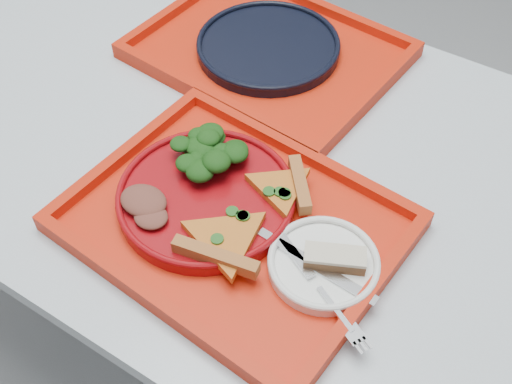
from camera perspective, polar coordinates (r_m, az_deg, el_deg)
ground at (r=1.69m, az=-4.03°, el=-12.15°), size 10.00×10.00×0.00m
table at (r=1.15m, az=-5.85°, el=4.02°), size 1.60×0.80×0.75m
tray_main at (r=0.93m, az=-1.95°, el=-2.97°), size 0.48×0.38×0.01m
tray_far at (r=1.21m, az=1.09°, el=12.18°), size 0.48×0.39×0.01m
dinner_plate at (r=0.94m, az=-4.42°, el=-0.56°), size 0.26×0.26×0.02m
side_plate at (r=0.87m, az=6.01°, el=-6.51°), size 0.15×0.15×0.01m
navy_plate at (r=1.20m, az=1.10°, el=12.71°), size 0.26×0.26×0.02m
pizza_slice_a at (r=0.87m, az=-2.68°, el=-4.04°), size 0.14×0.16×0.02m
pizza_slice_b at (r=0.93m, az=2.18°, el=0.53°), size 0.15×0.15×0.02m
salad_heap at (r=0.96m, az=-4.52°, el=3.63°), size 0.10×0.09×0.05m
meat_portion at (r=0.92m, az=-9.97°, el=-0.77°), size 0.07×0.06×0.02m
dessert_bar at (r=0.86m, az=7.03°, el=-5.87°), size 0.09×0.06×0.02m
knife at (r=0.86m, az=5.35°, el=-6.50°), size 0.19×0.03×0.01m
fork at (r=0.84m, az=5.54°, el=-8.30°), size 0.17×0.10×0.01m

